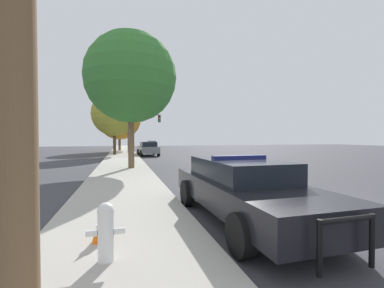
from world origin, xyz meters
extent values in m
plane|color=#3D3D42|center=(0.00, 0.00, 0.00)|extent=(110.00, 110.00, 0.00)
cube|color=#ADA89E|center=(-5.10, 0.00, 0.07)|extent=(3.00, 110.00, 0.13)
cube|color=black|center=(-2.46, -0.65, 0.64)|extent=(1.93, 5.18, 0.57)
cube|color=black|center=(-2.47, -0.40, 1.14)|extent=(1.63, 2.70, 0.45)
cylinder|color=black|center=(-1.54, -2.23, 0.35)|extent=(0.25, 0.71, 0.71)
cylinder|color=black|center=(-3.33, -2.27, 0.35)|extent=(0.25, 0.71, 0.71)
cylinder|color=black|center=(-1.60, 0.96, 0.35)|extent=(0.25, 0.71, 0.71)
cylinder|color=black|center=(-3.39, 0.92, 0.35)|extent=(0.25, 0.71, 0.71)
cylinder|color=black|center=(-2.00, -3.34, 0.54)|extent=(0.07, 0.07, 0.70)
cylinder|color=black|center=(-2.83, -3.35, 0.54)|extent=(0.07, 0.07, 0.70)
cylinder|color=black|center=(-2.41, -3.35, 0.86)|extent=(0.87, 0.09, 0.07)
cube|color=navy|center=(-2.47, -0.40, 1.41)|extent=(1.32, 0.23, 0.09)
cube|color=navy|center=(-1.54, -0.64, 0.66)|extent=(0.08, 3.70, 0.16)
cylinder|color=white|center=(-5.35, -2.12, 0.47)|extent=(0.22, 0.22, 0.69)
sphere|color=white|center=(-5.35, -2.12, 0.85)|extent=(0.23, 0.23, 0.23)
cylinder|color=white|center=(-5.53, -2.12, 0.54)|extent=(0.15, 0.09, 0.09)
cylinder|color=white|center=(-5.16, -2.12, 0.54)|extent=(0.15, 0.09, 0.09)
cylinder|color=#424247|center=(-4.45, 25.54, 2.48)|extent=(0.16, 0.16, 4.70)
cylinder|color=#424247|center=(-2.59, 25.54, 4.68)|extent=(3.72, 0.11, 0.11)
cube|color=black|center=(-0.74, 25.54, 4.23)|extent=(0.30, 0.24, 0.90)
sphere|color=red|center=(-0.74, 25.41, 4.53)|extent=(0.20, 0.20, 0.20)
sphere|color=orange|center=(-0.74, 25.41, 4.23)|extent=(0.20, 0.20, 0.20)
sphere|color=green|center=(-0.74, 25.41, 3.93)|extent=(0.20, 0.20, 0.20)
cube|color=silver|center=(0.40, 45.48, 0.63)|extent=(1.85, 4.30, 0.54)
cube|color=black|center=(0.40, 45.27, 1.09)|extent=(1.54, 2.25, 0.38)
cylinder|color=black|center=(-0.48, 46.76, 0.35)|extent=(0.27, 0.72, 0.71)
cylinder|color=black|center=(1.18, 46.82, 0.35)|extent=(0.27, 0.72, 0.71)
cylinder|color=black|center=(-0.39, 44.14, 0.35)|extent=(0.27, 0.72, 0.71)
cylinder|color=black|center=(1.28, 44.20, 0.35)|extent=(0.27, 0.72, 0.71)
cube|color=slate|center=(-2.53, 21.38, 0.65)|extent=(1.95, 4.76, 0.64)
cube|color=black|center=(-2.52, 21.14, 1.22)|extent=(1.61, 2.50, 0.49)
cylinder|color=black|center=(-3.45, 22.79, 0.33)|extent=(0.27, 0.68, 0.67)
cylinder|color=black|center=(-1.73, 22.87, 0.33)|extent=(0.27, 0.68, 0.67)
cylinder|color=black|center=(-3.32, 19.89, 0.33)|extent=(0.27, 0.68, 0.67)
cylinder|color=black|center=(-1.60, 19.96, 0.33)|extent=(0.27, 0.68, 0.67)
cylinder|color=#4C3823|center=(-5.91, 21.87, 1.62)|extent=(0.31, 0.31, 2.98)
sphere|color=#999933|center=(-5.91, 21.87, 4.39)|extent=(4.64, 4.64, 4.64)
cylinder|color=brown|center=(-5.51, 30.79, 1.53)|extent=(0.33, 0.33, 2.81)
sphere|color=#B77F28|center=(-5.51, 30.79, 4.54)|extent=(5.82, 5.82, 5.82)
cylinder|color=brown|center=(-4.62, 9.44, 2.03)|extent=(0.36, 0.36, 3.80)
sphere|color=#387A33|center=(-4.62, 9.44, 5.38)|extent=(5.27, 5.27, 5.27)
cone|color=orange|center=(-5.47, -1.37, 0.36)|extent=(0.29, 0.29, 0.46)
cylinder|color=white|center=(-5.47, -1.37, 0.38)|extent=(0.16, 0.16, 0.06)
camera|label=1|loc=(-5.11, -5.90, 1.87)|focal=24.00mm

